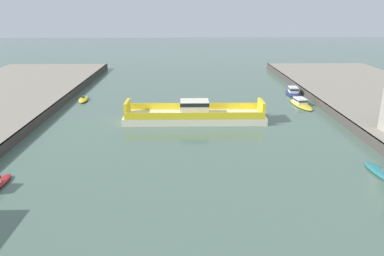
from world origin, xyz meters
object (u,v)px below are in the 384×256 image
(moored_boat_near_left, at_px, (83,99))
(moored_boat_far_left, at_px, (293,92))
(chain_ferry, at_px, (194,115))
(moored_boat_mid_left, at_px, (301,103))

(moored_boat_near_left, xyz_separation_m, moored_boat_far_left, (42.06, 4.05, 0.38))
(moored_boat_near_left, bearing_deg, chain_ferry, -32.87)
(moored_boat_near_left, xyz_separation_m, moored_boat_mid_left, (41.17, -4.54, 0.23))
(moored_boat_mid_left, bearing_deg, chain_ferry, -155.24)
(moored_boat_near_left, distance_m, moored_boat_far_left, 42.26)
(chain_ferry, relative_size, moored_boat_near_left, 4.04)
(moored_boat_mid_left, xyz_separation_m, moored_boat_far_left, (0.88, 8.59, 0.16))
(moored_boat_near_left, bearing_deg, moored_boat_mid_left, -6.29)
(moored_boat_far_left, bearing_deg, chain_ferry, -139.49)
(chain_ferry, bearing_deg, moored_boat_near_left, 147.13)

